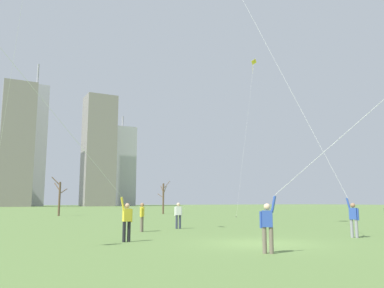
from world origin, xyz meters
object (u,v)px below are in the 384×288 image
object	(u,v)px
bystander_strolling_midfield	(178,214)
bare_tree_center	(59,196)
bystander_watching_nearby	(142,216)
kite_flyer_midfield_center_white	(101,187)
kite_flyer_far_back_green	(341,157)
kite_flyer_midfield_right_red	(320,152)
distant_kite_low_near_trees_yellow	(252,79)
bare_tree_left_of_center	(163,197)

from	to	relation	value
bystander_strolling_midfield	bare_tree_center	bearing A→B (deg)	95.95
bystander_watching_nearby	kite_flyer_midfield_center_white	bearing A→B (deg)	-125.27
kite_flyer_far_back_green	bystander_strolling_midfield	xyz separation A→B (m)	(0.78, 13.65, -2.20)
kite_flyer_midfield_right_red	kite_flyer_far_back_green	xyz separation A→B (m)	(-5.06, -5.77, -1.13)
bystander_watching_nearby	bystander_strolling_midfield	bearing A→B (deg)	22.93
bystander_strolling_midfield	bystander_watching_nearby	world-z (taller)	same
kite_flyer_far_back_green	bystander_watching_nearby	world-z (taller)	kite_flyer_far_back_green
bystander_strolling_midfield	distant_kite_low_near_trees_yellow	xyz separation A→B (m)	(18.32, 16.44, 16.33)
kite_flyer_midfield_center_white	bystander_watching_nearby	world-z (taller)	kite_flyer_midfield_center_white
bystander_watching_nearby	distant_kite_low_near_trees_yellow	size ratio (longest dim) A/B	0.08
kite_flyer_midfield_right_red	bystander_watching_nearby	distance (m)	10.34
bystander_watching_nearby	bare_tree_center	size ratio (longest dim) A/B	0.34
kite_flyer_midfield_right_red	kite_flyer_midfield_center_white	bearing A→B (deg)	173.34
bystander_watching_nearby	bare_tree_left_of_center	world-z (taller)	bare_tree_left_of_center
bystander_watching_nearby	bare_tree_left_of_center	distance (m)	33.15
kite_flyer_far_back_green	distant_kite_low_near_trees_yellow	bearing A→B (deg)	57.60
kite_flyer_far_back_green	bare_tree_left_of_center	bearing A→B (deg)	73.84
distant_kite_low_near_trees_yellow	bare_tree_center	distance (m)	28.13
kite_flyer_far_back_green	bystander_strolling_midfield	size ratio (longest dim) A/B	9.80
bystander_strolling_midfield	bystander_watching_nearby	bearing A→B (deg)	-157.07
bare_tree_center	bare_tree_left_of_center	size ratio (longest dim) A/B	1.01
bystander_strolling_midfield	bare_tree_left_of_center	xyz separation A→B (m)	(11.47, 28.63, 1.43)
kite_flyer_midfield_right_red	bystander_strolling_midfield	xyz separation A→B (m)	(-4.28, 7.88, -3.34)
kite_flyer_midfield_center_white	distant_kite_low_near_trees_yellow	bearing A→B (deg)	42.66
kite_flyer_midfield_center_white	bystander_watching_nearby	xyz separation A→B (m)	(3.81, 5.38, -1.37)
bystander_strolling_midfield	kite_flyer_far_back_green	bearing A→B (deg)	-93.28
kite_flyer_far_back_green	distant_kite_low_near_trees_yellow	world-z (taller)	distant_kite_low_near_trees_yellow
bystander_strolling_midfield	bare_tree_center	distance (m)	27.63
kite_flyer_midfield_right_red	kite_flyer_far_back_green	bearing A→B (deg)	-131.26
kite_flyer_midfield_right_red	kite_flyer_midfield_center_white	xyz separation A→B (m)	(-10.97, 1.28, -1.96)
bare_tree_center	bystander_watching_nearby	bearing A→B (deg)	-90.05
bare_tree_center	kite_flyer_midfield_right_red	bearing A→B (deg)	-78.58
bystander_strolling_midfield	bare_tree_left_of_center	distance (m)	30.88
bare_tree_center	distant_kite_low_near_trees_yellow	bearing A→B (deg)	-27.47
bystander_strolling_midfield	kite_flyer_midfield_right_red	bearing A→B (deg)	-61.51
distant_kite_low_near_trees_yellow	bare_tree_left_of_center	distance (m)	20.43
kite_flyer_far_back_green	bare_tree_center	bearing A→B (deg)	92.89
distant_kite_low_near_trees_yellow	bare_tree_center	world-z (taller)	distant_kite_low_near_trees_yellow
bare_tree_left_of_center	kite_flyer_midfield_center_white	bearing A→B (deg)	-117.26
bystander_strolling_midfield	distant_kite_low_near_trees_yellow	size ratio (longest dim) A/B	0.08
bare_tree_center	kite_flyer_midfield_center_white	bearing A→B (deg)	-96.42
kite_flyer_midfield_center_white	kite_flyer_far_back_green	distance (m)	9.24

